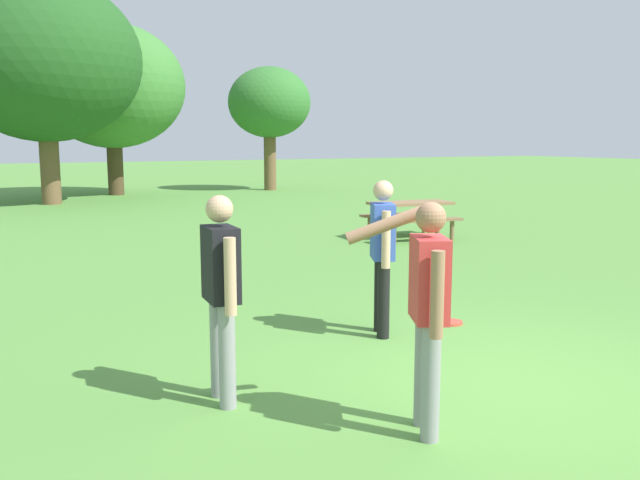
# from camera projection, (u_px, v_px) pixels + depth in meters

# --- Properties ---
(ground_plane) EXTENTS (120.00, 120.00, 0.00)m
(ground_plane) POSITION_uv_depth(u_px,v_px,m) (504.00, 383.00, 5.70)
(ground_plane) COLOR #568E3D
(person_thrower) EXTENTS (0.36, 0.56, 1.64)m
(person_thrower) POSITION_uv_depth(u_px,v_px,m) (382.00, 247.00, 7.01)
(person_thrower) COLOR black
(person_thrower) RESTS_ON ground
(person_catcher) EXTENTS (0.59, 0.80, 1.64)m
(person_catcher) POSITION_uv_depth(u_px,v_px,m) (427.00, 300.00, 4.61)
(person_catcher) COLOR gray
(person_catcher) RESTS_ON ground
(person_bystander) EXTENTS (0.25, 0.61, 1.64)m
(person_bystander) POSITION_uv_depth(u_px,v_px,m) (221.00, 285.00, 5.17)
(person_bystander) COLOR gray
(person_bystander) RESTS_ON ground
(frisbee) EXTENTS (0.28, 0.28, 0.03)m
(frisbee) POSITION_uv_depth(u_px,v_px,m) (450.00, 322.00, 7.57)
(frisbee) COLOR #E04733
(frisbee) RESTS_ON ground
(picnic_table_near) EXTENTS (1.87, 1.62, 0.77)m
(picnic_table_near) POSITION_uv_depth(u_px,v_px,m) (410.00, 212.00, 14.03)
(picnic_table_near) COLOR olive
(picnic_table_near) RESTS_ON ground
(tree_slender_mid) EXTENTS (6.00, 6.00, 7.07)m
(tree_slender_mid) POSITION_uv_depth(u_px,v_px,m) (44.00, 60.00, 20.87)
(tree_slender_mid) COLOR brown
(tree_slender_mid) RESTS_ON ground
(tree_back_left) EXTENTS (5.32, 5.32, 6.26)m
(tree_back_left) POSITION_uv_depth(u_px,v_px,m) (112.00, 86.00, 24.56)
(tree_back_left) COLOR #4C3823
(tree_back_left) RESTS_ON ground
(tree_back_right) EXTENTS (3.34, 3.34, 4.96)m
(tree_back_right) POSITION_uv_depth(u_px,v_px,m) (269.00, 103.00, 27.09)
(tree_back_right) COLOR brown
(tree_back_right) RESTS_ON ground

